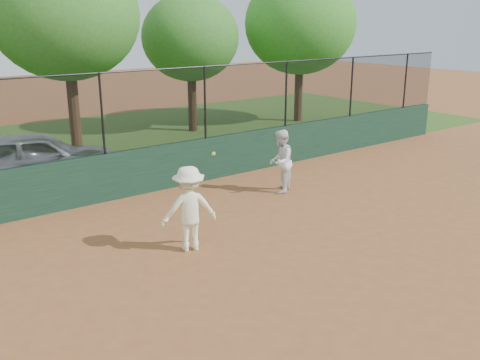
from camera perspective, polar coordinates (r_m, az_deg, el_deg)
ground at (r=9.48m, az=4.34°, el=-10.89°), size 80.00×80.00×0.00m
back_wall at (r=13.99m, az=-12.16°, el=0.63°), size 26.00×0.20×1.20m
grass_strip at (r=19.58m, az=-19.73°, el=2.79°), size 36.00×12.00×0.01m
parked_car at (r=15.81m, az=-20.83°, el=2.25°), size 4.62×2.83×1.47m
player_second at (r=14.02m, az=4.34°, el=1.99°), size 1.03×0.99×1.67m
player_main at (r=10.47m, az=-5.45°, el=-3.08°), size 1.25×0.95×1.99m
fence_assembly at (r=13.62m, az=-12.69°, el=7.23°), size 26.00×0.06×2.00m
tree_2 at (r=18.30m, az=-18.12°, el=16.33°), size 4.71×4.28×6.56m
tree_3 at (r=21.77m, az=-5.28°, el=14.86°), size 3.94×3.58×5.42m
tree_4 at (r=24.05m, az=6.49°, el=16.23°), size 5.00×4.54×6.39m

